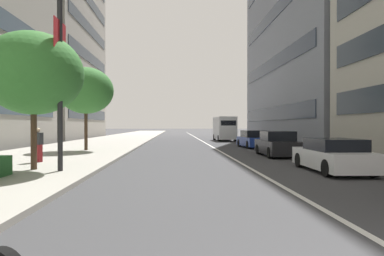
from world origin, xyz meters
name	(u,v)px	position (x,y,z in m)	size (l,w,h in m)	color
sidewalk_right_plaza	(99,144)	(30.00, 10.22, 0.07)	(160.00, 8.35, 0.15)	#A39E93
lane_centre_stripe	(204,142)	(35.00, 0.00, 0.00)	(110.00, 0.16, 0.01)	silver
car_following_behind	(333,156)	(10.68, -2.98, 0.61)	(4.34, 1.93, 1.29)	silver
car_far_down_avenue	(277,145)	(17.59, -2.87, 0.67)	(4.48, 1.92, 1.46)	black
car_lead_in_lane	(253,140)	(25.48, -3.24, 0.65)	(4.58, 2.01, 1.40)	navy
delivery_van_ahead	(224,128)	(38.39, -2.72, 1.49)	(5.65, 2.18, 2.81)	silver
street_lamp_with_banners	(70,23)	(10.29, 6.94, 5.51)	(1.26, 2.63, 9.04)	#232326
street_tree_by_lamp_post	(34,74)	(10.77, 8.42, 3.73)	(3.63, 3.63, 5.13)	#473323
street_tree_near_plaza_corner	(86,91)	(21.09, 9.11, 4.13)	(3.66, 3.66, 5.54)	#473323
pedestrian_on_plaza	(38,145)	(13.42, 9.30, 0.92)	(0.38, 0.47, 1.54)	maroon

